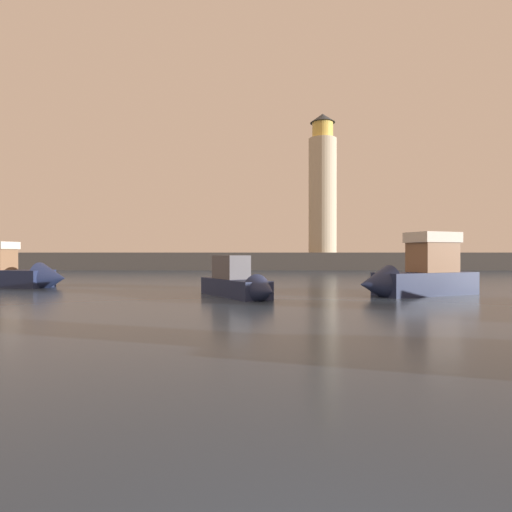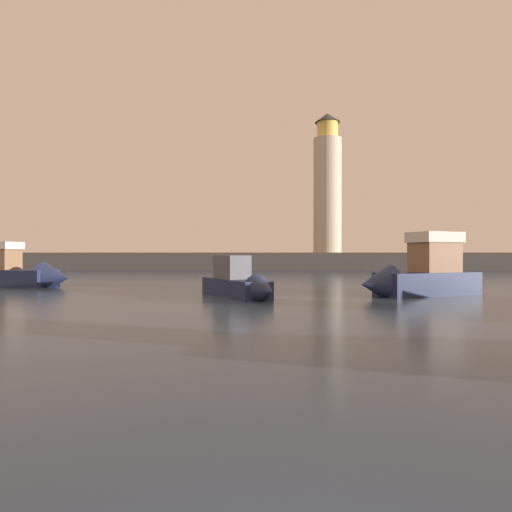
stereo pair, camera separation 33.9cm
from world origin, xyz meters
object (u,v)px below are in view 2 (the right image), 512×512
Objects in this scene: motorboat_0 at (418,274)px; motorboat_4 at (240,283)px; lighthouse at (327,187)px; motorboat_5 at (18,272)px.

motorboat_0 is 9.50m from motorboat_4.
motorboat_4 is at bearing -104.56° from lighthouse.
motorboat_5 reaches higher than motorboat_4.
motorboat_5 is at bearing 156.63° from motorboat_4.
motorboat_4 is (-9.43, -1.13, -0.42)m from motorboat_0.
motorboat_0 is 25.57m from motorboat_5.
motorboat_0 reaches higher than motorboat_5.
motorboat_4 is at bearing -173.15° from motorboat_0.
lighthouse reaches higher than motorboat_0.
motorboat_4 is at bearing -23.37° from motorboat_5.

